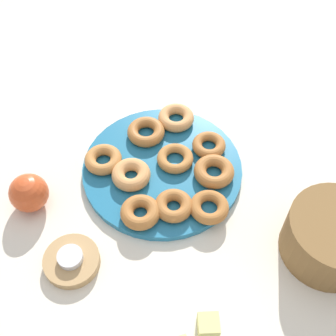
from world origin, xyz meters
TOP-DOWN VIEW (x-y plane):
  - ground_plane at (0.00, 0.00)m, footprint 2.40×2.40m
  - donut_plate at (0.00, 0.00)m, footprint 0.37×0.37m
  - donut_0 at (-0.09, 0.07)m, footprint 0.10×0.10m
  - donut_1 at (0.08, -0.00)m, footprint 0.09×0.09m
  - donut_2 at (-0.01, -0.10)m, footprint 0.10×0.10m
  - donut_3 at (0.10, 0.10)m, footprint 0.11×0.11m
  - donut_4 at (-0.12, 0.00)m, footprint 0.10×0.10m
  - donut_5 at (0.03, 0.11)m, footprint 0.11×0.11m
  - donut_6 at (-0.04, 0.15)m, footprint 0.09×0.09m
  - donut_7 at (0.12, -0.07)m, footprint 0.10×0.10m
  - donut_8 at (-0.09, -0.11)m, footprint 0.10×0.10m
  - donut_9 at (-0.03, 0.00)m, footprint 0.11×0.11m
  - candle_holder at (0.26, 0.13)m, footprint 0.11×0.11m
  - tealight at (0.26, 0.13)m, footprint 0.05×0.05m
  - basket at (-0.21, 0.33)m, footprint 0.23×0.23m
  - melon_chunk_left at (0.09, 0.37)m, footprint 0.05×0.05m
  - apple at (0.29, -0.04)m, footprint 0.08×0.08m

SIDE VIEW (x-z plane):
  - ground_plane at x=0.00m, z-range 0.00..0.00m
  - donut_plate at x=0.00m, z-range 0.00..0.02m
  - candle_holder at x=0.26m, z-range 0.00..0.02m
  - donut_9 at x=-0.03m, z-range 0.02..0.04m
  - tealight at x=0.26m, z-range 0.02..0.04m
  - donut_4 at x=-0.12m, z-range 0.02..0.04m
  - donut_6 at x=-0.04m, z-range 0.02..0.04m
  - donut_7 at x=0.12m, z-range 0.02..0.04m
  - donut_2 at x=-0.01m, z-range 0.02..0.04m
  - donut_8 at x=-0.09m, z-range 0.02..0.04m
  - donut_5 at x=0.03m, z-range 0.02..0.04m
  - donut_3 at x=0.10m, z-range 0.02..0.04m
  - donut_0 at x=-0.09m, z-range 0.02..0.04m
  - donut_1 at x=0.08m, z-range 0.02..0.05m
  - apple at x=0.29m, z-range 0.00..0.08m
  - basket at x=-0.21m, z-range 0.00..0.10m
  - melon_chunk_left at x=0.09m, z-range 0.04..0.08m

